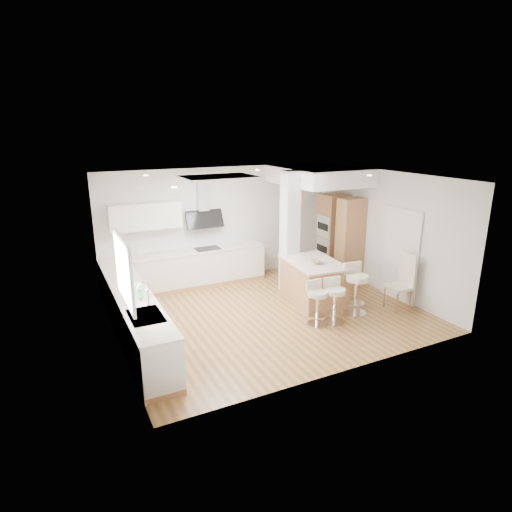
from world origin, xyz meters
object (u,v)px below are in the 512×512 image
bar_stool_a (317,301)px  bar_stool_c (356,286)px  peninsula (313,282)px  bar_stool_b (334,298)px  dining_chair (403,279)px

bar_stool_a → bar_stool_c: 1.02m
bar_stool_a → bar_stool_c: bearing=2.8°
bar_stool_a → peninsula: bearing=57.5°
peninsula → bar_stool_b: size_ratio=1.81×
dining_chair → bar_stool_c: bearing=170.8°
bar_stool_a → dining_chair: dining_chair is taller
bar_stool_a → dining_chair: size_ratio=0.74×
bar_stool_b → bar_stool_a: bearing=177.5°
bar_stool_a → bar_stool_b: (0.36, -0.07, 0.01)m
bar_stool_b → bar_stool_c: size_ratio=0.85×
peninsula → dining_chair: size_ratio=1.36×
bar_stool_b → dining_chair: dining_chair is taller
bar_stool_b → bar_stool_c: bar_stool_c is taller
peninsula → bar_stool_b: peninsula is taller
bar_stool_a → bar_stool_c: (1.01, 0.10, 0.10)m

